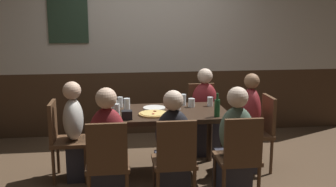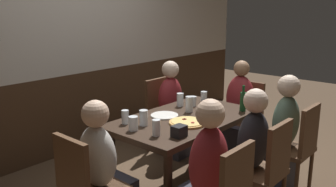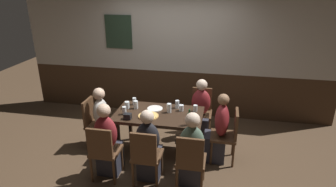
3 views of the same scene
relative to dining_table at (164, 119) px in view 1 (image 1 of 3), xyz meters
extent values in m
plane|color=#4C3826|center=(0.00, 0.00, -0.64)|extent=(12.00, 12.00, 0.00)
cube|color=#3D2819|center=(0.00, 1.65, -0.17)|extent=(6.40, 0.10, 0.95)
cube|color=#B7B2A8|center=(0.00, 1.65, 1.13)|extent=(6.40, 0.10, 1.65)
cube|color=#233828|center=(-1.19, 1.58, 1.09)|extent=(0.56, 0.03, 0.68)
cube|color=black|center=(0.00, 0.00, 0.07)|extent=(1.41, 0.81, 0.05)
cylinder|color=black|center=(-0.60, -0.33, -0.30)|extent=(0.07, 0.07, 0.69)
cylinder|color=black|center=(0.60, -0.33, -0.30)|extent=(0.07, 0.07, 0.69)
cylinder|color=black|center=(-0.60, 0.33, -0.30)|extent=(0.07, 0.07, 0.69)
cylinder|color=black|center=(0.60, 0.33, -0.30)|extent=(0.07, 0.07, 0.69)
cube|color=#513521|center=(-0.62, -0.75, -0.21)|extent=(0.40, 0.40, 0.04)
cube|color=#513521|center=(-0.62, -0.93, 0.02)|extent=(0.36, 0.04, 0.43)
cylinder|color=#513521|center=(-0.79, -0.58, -0.44)|extent=(0.04, 0.04, 0.41)
cylinder|color=#513521|center=(-0.45, -0.58, -0.44)|extent=(0.04, 0.04, 0.41)
cube|color=#513521|center=(0.00, -0.75, -0.21)|extent=(0.40, 0.40, 0.04)
cube|color=#513521|center=(0.00, -0.93, 0.02)|extent=(0.36, 0.04, 0.43)
cylinder|color=#513521|center=(-0.17, -0.58, -0.44)|extent=(0.04, 0.04, 0.41)
cylinder|color=#513521|center=(0.17, -0.58, -0.44)|extent=(0.04, 0.04, 0.41)
cube|color=#513521|center=(0.62, -0.75, -0.21)|extent=(0.40, 0.40, 0.04)
cube|color=#513521|center=(0.62, -0.93, 0.02)|extent=(0.36, 0.04, 0.43)
cylinder|color=#513521|center=(0.45, -0.58, -0.44)|extent=(0.04, 0.04, 0.41)
cylinder|color=#513521|center=(0.79, -0.58, -0.44)|extent=(0.04, 0.04, 0.41)
cylinder|color=#513521|center=(0.79, -0.92, -0.44)|extent=(0.04, 0.04, 0.41)
cube|color=#513521|center=(-1.04, 0.00, -0.21)|extent=(0.40, 0.40, 0.04)
cube|color=#513521|center=(-1.22, 0.00, 0.02)|extent=(0.04, 0.36, 0.43)
cylinder|color=#513521|center=(-0.87, 0.17, -0.44)|extent=(0.04, 0.04, 0.41)
cylinder|color=#513521|center=(-0.87, -0.17, -0.44)|extent=(0.04, 0.04, 0.41)
cylinder|color=#513521|center=(-1.21, 0.17, -0.44)|extent=(0.04, 0.04, 0.41)
cylinder|color=#513521|center=(-1.21, -0.17, -0.44)|extent=(0.04, 0.04, 0.41)
cube|color=#513521|center=(1.04, 0.00, -0.21)|extent=(0.40, 0.40, 0.04)
cube|color=#513521|center=(1.22, 0.00, 0.02)|extent=(0.04, 0.36, 0.43)
cylinder|color=#513521|center=(0.87, -0.17, -0.44)|extent=(0.04, 0.04, 0.41)
cylinder|color=#513521|center=(0.87, 0.17, -0.44)|extent=(0.04, 0.04, 0.41)
cylinder|color=#513521|center=(1.21, -0.17, -0.44)|extent=(0.04, 0.04, 0.41)
cylinder|color=#513521|center=(1.21, 0.17, -0.44)|extent=(0.04, 0.04, 0.41)
cube|color=#513521|center=(0.62, 0.75, -0.21)|extent=(0.40, 0.40, 0.04)
cube|color=#513521|center=(0.62, 0.93, 0.02)|extent=(0.36, 0.04, 0.43)
cylinder|color=#513521|center=(0.79, 0.58, -0.44)|extent=(0.04, 0.04, 0.41)
cylinder|color=#513521|center=(0.45, 0.58, -0.44)|extent=(0.04, 0.04, 0.41)
cylinder|color=#513521|center=(0.79, 0.92, -0.44)|extent=(0.04, 0.04, 0.41)
cylinder|color=#513521|center=(0.45, 0.92, -0.44)|extent=(0.04, 0.04, 0.41)
cube|color=#2D2D38|center=(-0.62, -0.62, -0.42)|extent=(0.32, 0.34, 0.45)
ellipsoid|color=maroon|center=(-0.62, -0.71, 0.07)|extent=(0.34, 0.22, 0.52)
sphere|color=#DBB293|center=(-0.62, -0.71, 0.41)|extent=(0.20, 0.20, 0.20)
cube|color=#2D2D38|center=(0.00, -0.62, -0.42)|extent=(0.32, 0.34, 0.45)
ellipsoid|color=black|center=(0.00, -0.71, 0.05)|extent=(0.34, 0.22, 0.48)
sphere|color=beige|center=(0.00, -0.71, 0.37)|extent=(0.19, 0.19, 0.19)
cube|color=#2D2D38|center=(0.62, -0.62, -0.42)|extent=(0.32, 0.34, 0.45)
ellipsoid|color=#56705B|center=(0.62, -0.71, 0.05)|extent=(0.34, 0.22, 0.49)
sphere|color=beige|center=(0.62, -0.71, 0.39)|extent=(0.20, 0.20, 0.20)
cube|color=#2D2D38|center=(-0.91, 0.00, -0.42)|extent=(0.34, 0.32, 0.45)
ellipsoid|color=beige|center=(-1.00, 0.00, 0.04)|extent=(0.22, 0.34, 0.46)
sphere|color=#DBB293|center=(-1.00, 0.00, 0.36)|extent=(0.20, 0.20, 0.20)
cube|color=#2D2D38|center=(0.91, 0.00, -0.42)|extent=(0.34, 0.32, 0.45)
ellipsoid|color=maroon|center=(1.00, 0.00, 0.07)|extent=(0.22, 0.34, 0.53)
sphere|color=#936B4C|center=(1.00, 0.00, 0.42)|extent=(0.18, 0.18, 0.18)
cube|color=#2D2D38|center=(0.62, 0.62, -0.42)|extent=(0.32, 0.34, 0.45)
ellipsoid|color=maroon|center=(0.62, 0.71, 0.05)|extent=(0.34, 0.22, 0.48)
sphere|color=beige|center=(0.62, 0.71, 0.37)|extent=(0.20, 0.20, 0.20)
cylinder|color=tan|center=(-0.13, -0.14, 0.10)|extent=(0.32, 0.32, 0.02)
cylinder|color=#DBB760|center=(-0.13, -0.14, 0.12)|extent=(0.28, 0.28, 0.01)
cylinder|color=maroon|center=(-0.14, -0.21, 0.12)|extent=(0.03, 0.03, 0.00)
cylinder|color=maroon|center=(-0.11, -0.10, 0.12)|extent=(0.03, 0.03, 0.00)
cylinder|color=maroon|center=(-0.12, -0.09, 0.12)|extent=(0.03, 0.03, 0.00)
cylinder|color=silver|center=(0.26, 0.26, 0.16)|extent=(0.07, 0.07, 0.13)
cylinder|color=gold|center=(0.26, 0.26, 0.12)|extent=(0.06, 0.06, 0.06)
cylinder|color=silver|center=(-0.53, -0.14, 0.16)|extent=(0.07, 0.07, 0.13)
cylinder|color=silver|center=(-0.53, -0.14, 0.14)|extent=(0.06, 0.06, 0.08)
cylinder|color=silver|center=(0.34, 0.17, 0.15)|extent=(0.08, 0.08, 0.10)
cylinder|color=#C6842D|center=(0.34, 0.17, 0.12)|extent=(0.07, 0.07, 0.04)
cylinder|color=silver|center=(0.16, 0.07, 0.17)|extent=(0.07, 0.07, 0.15)
cylinder|color=#C6842D|center=(0.16, 0.07, 0.14)|extent=(0.06, 0.06, 0.08)
cylinder|color=silver|center=(-0.49, 0.27, 0.16)|extent=(0.06, 0.06, 0.12)
cylinder|color=#C6842D|center=(-0.49, 0.27, 0.14)|extent=(0.06, 0.06, 0.08)
cylinder|color=silver|center=(0.57, 0.19, 0.15)|extent=(0.07, 0.07, 0.11)
cylinder|color=gold|center=(0.57, 0.19, 0.13)|extent=(0.06, 0.06, 0.07)
cylinder|color=silver|center=(-0.56, 0.09, 0.15)|extent=(0.08, 0.08, 0.12)
cylinder|color=#331E14|center=(-0.56, 0.09, 0.13)|extent=(0.07, 0.07, 0.07)
cylinder|color=silver|center=(-0.41, 0.11, 0.16)|extent=(0.07, 0.07, 0.13)
cylinder|color=#C6842D|center=(-0.41, 0.11, 0.14)|extent=(0.06, 0.06, 0.09)
cylinder|color=#194723|center=(0.53, -0.30, 0.19)|extent=(0.06, 0.06, 0.18)
cylinder|color=#194723|center=(0.53, -0.30, 0.31)|extent=(0.03, 0.03, 0.07)
cylinder|color=white|center=(-0.10, 0.16, 0.10)|extent=(0.26, 0.26, 0.01)
cube|color=black|center=(-0.43, -0.29, 0.14)|extent=(0.11, 0.09, 0.09)
camera|label=1|loc=(-0.51, -4.26, 1.16)|focal=42.12mm
camera|label=2|loc=(-2.50, -1.98, 1.10)|focal=38.76mm
camera|label=3|loc=(0.95, -4.10, 2.11)|focal=30.99mm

